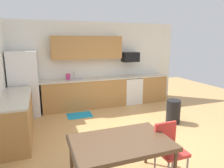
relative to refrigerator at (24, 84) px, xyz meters
The scene contains 18 objects.
ground_plane 3.24m from the refrigerator, 45.52° to the right, with size 12.00×12.00×0.00m, color tan.
wall_back 2.26m from the refrigerator, 11.16° to the left, with size 5.80×0.10×2.70m, color white.
cabinet_run_back 1.80m from the refrigerator, ahead, with size 2.62×0.60×0.90m, color #AD7A42.
cabinet_run_back_right 4.14m from the refrigerator, ahead, with size 0.93×0.60×0.90m, color #AD7A42.
cabinet_run_left 1.50m from the refrigerator, 94.83° to the right, with size 0.60×2.00×0.90m, color #AD7A42.
countertop_back 2.18m from the refrigerator, ahead, with size 4.80×0.64×0.04m, color beige.
countertop_left 1.43m from the refrigerator, 94.83° to the right, with size 0.64×2.00×0.04m, color beige.
upper_cabinets_back 2.13m from the refrigerator, ahead, with size 2.20×0.34×0.70m, color #AD7A42.
refrigerator is the anchor object (origin of this frame).
oven_range 3.38m from the refrigerator, ahead, with size 0.60×0.60×0.91m.
microwave 3.42m from the refrigerator, ahead, with size 0.54×0.36×0.32m, color black.
sink_basin 1.44m from the refrigerator, ahead, with size 0.48×0.40×0.14m, color #A5A8AD.
sink_faucet 1.47m from the refrigerator, 10.23° to the left, with size 0.02×0.02×0.24m, color #B2B5BA.
dining_table 3.92m from the refrigerator, 68.57° to the right, with size 1.40×0.90×0.73m.
chair_near_table 4.31m from the refrigerator, 58.76° to the right, with size 0.40×0.40×0.85m.
trash_bin 4.15m from the refrigerator, 27.66° to the right, with size 0.36×0.36×0.60m, color black.
floor_mat 1.78m from the refrigerator, 21.86° to the right, with size 0.70×0.50×0.01m, color #198CBF.
kettle 1.25m from the refrigerator, ahead, with size 0.14×0.14×0.20m, color #CC3372.
Camera 1 is at (-1.75, -3.81, 2.08)m, focal length 32.22 mm.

